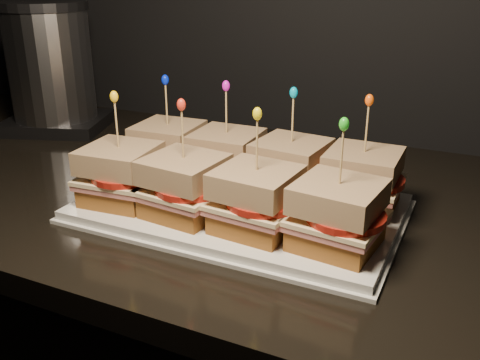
% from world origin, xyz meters
% --- Properties ---
extents(granite_slab, '(2.26, 0.72, 0.04)m').
position_xyz_m(granite_slab, '(0.60, 1.65, 0.91)').
color(granite_slab, black).
rests_on(granite_slab, cabinet).
extents(platter, '(0.46, 0.29, 0.02)m').
position_xyz_m(platter, '(0.56, 1.56, 0.94)').
color(platter, white).
rests_on(platter, granite_slab).
extents(platter_rim, '(0.47, 0.30, 0.01)m').
position_xyz_m(platter_rim, '(0.56, 1.56, 0.93)').
color(platter_rim, white).
rests_on(platter_rim, granite_slab).
extents(sandwich_0_bread_bot, '(0.10, 0.10, 0.03)m').
position_xyz_m(sandwich_0_bread_bot, '(0.39, 1.63, 0.96)').
color(sandwich_0_bread_bot, brown).
rests_on(sandwich_0_bread_bot, platter).
extents(sandwich_0_ham, '(0.11, 0.11, 0.01)m').
position_xyz_m(sandwich_0_ham, '(0.39, 1.63, 0.98)').
color(sandwich_0_ham, '#C66056').
rests_on(sandwich_0_ham, sandwich_0_bread_bot).
extents(sandwich_0_cheese, '(0.12, 0.11, 0.01)m').
position_xyz_m(sandwich_0_cheese, '(0.39, 1.63, 0.98)').
color(sandwich_0_cheese, '#FFE3A6').
rests_on(sandwich_0_cheese, sandwich_0_ham).
extents(sandwich_0_tomato, '(0.10, 0.10, 0.01)m').
position_xyz_m(sandwich_0_tomato, '(0.40, 1.62, 0.99)').
color(sandwich_0_tomato, '#AD1E13').
rests_on(sandwich_0_tomato, sandwich_0_cheese).
extents(sandwich_0_bread_top, '(0.11, 0.11, 0.03)m').
position_xyz_m(sandwich_0_bread_top, '(0.39, 1.63, 1.01)').
color(sandwich_0_bread_top, '#643410').
rests_on(sandwich_0_bread_top, sandwich_0_tomato).
extents(sandwich_0_pick, '(0.00, 0.00, 0.09)m').
position_xyz_m(sandwich_0_pick, '(0.39, 1.63, 1.06)').
color(sandwich_0_pick, tan).
rests_on(sandwich_0_pick, sandwich_0_bread_top).
extents(sandwich_0_frill, '(0.01, 0.01, 0.02)m').
position_xyz_m(sandwich_0_frill, '(0.39, 1.63, 1.11)').
color(sandwich_0_frill, '#061ECE').
rests_on(sandwich_0_frill, sandwich_0_pick).
extents(sandwich_1_bread_bot, '(0.10, 0.10, 0.03)m').
position_xyz_m(sandwich_1_bread_bot, '(0.50, 1.63, 0.96)').
color(sandwich_1_bread_bot, brown).
rests_on(sandwich_1_bread_bot, platter).
extents(sandwich_1_ham, '(0.11, 0.11, 0.01)m').
position_xyz_m(sandwich_1_ham, '(0.50, 1.63, 0.98)').
color(sandwich_1_ham, '#C66056').
rests_on(sandwich_1_ham, sandwich_1_bread_bot).
extents(sandwich_1_cheese, '(0.11, 0.11, 0.01)m').
position_xyz_m(sandwich_1_cheese, '(0.50, 1.63, 0.98)').
color(sandwich_1_cheese, '#FFE3A6').
rests_on(sandwich_1_cheese, sandwich_1_ham).
extents(sandwich_1_tomato, '(0.10, 0.10, 0.01)m').
position_xyz_m(sandwich_1_tomato, '(0.51, 1.62, 0.99)').
color(sandwich_1_tomato, '#AD1E13').
rests_on(sandwich_1_tomato, sandwich_1_cheese).
extents(sandwich_1_bread_top, '(0.10, 0.10, 0.03)m').
position_xyz_m(sandwich_1_bread_top, '(0.50, 1.63, 1.01)').
color(sandwich_1_bread_top, '#643410').
rests_on(sandwich_1_bread_top, sandwich_1_tomato).
extents(sandwich_1_pick, '(0.00, 0.00, 0.09)m').
position_xyz_m(sandwich_1_pick, '(0.50, 1.63, 1.06)').
color(sandwich_1_pick, tan).
rests_on(sandwich_1_pick, sandwich_1_bread_top).
extents(sandwich_1_frill, '(0.01, 0.01, 0.02)m').
position_xyz_m(sandwich_1_frill, '(0.50, 1.63, 1.11)').
color(sandwich_1_frill, '#D415C7').
rests_on(sandwich_1_frill, sandwich_1_pick).
extents(sandwich_2_bread_bot, '(0.11, 0.11, 0.03)m').
position_xyz_m(sandwich_2_bread_bot, '(0.61, 1.63, 0.96)').
color(sandwich_2_bread_bot, brown).
rests_on(sandwich_2_bread_bot, platter).
extents(sandwich_2_ham, '(0.12, 0.12, 0.01)m').
position_xyz_m(sandwich_2_ham, '(0.61, 1.63, 0.98)').
color(sandwich_2_ham, '#C66056').
rests_on(sandwich_2_ham, sandwich_2_bread_bot).
extents(sandwich_2_cheese, '(0.12, 0.12, 0.01)m').
position_xyz_m(sandwich_2_cheese, '(0.61, 1.63, 0.98)').
color(sandwich_2_cheese, '#FFE3A6').
rests_on(sandwich_2_cheese, sandwich_2_ham).
extents(sandwich_2_tomato, '(0.10, 0.10, 0.01)m').
position_xyz_m(sandwich_2_tomato, '(0.62, 1.62, 0.99)').
color(sandwich_2_tomato, '#AD1E13').
rests_on(sandwich_2_tomato, sandwich_2_cheese).
extents(sandwich_2_bread_top, '(0.11, 0.11, 0.03)m').
position_xyz_m(sandwich_2_bread_top, '(0.61, 1.63, 1.01)').
color(sandwich_2_bread_top, '#643410').
rests_on(sandwich_2_bread_top, sandwich_2_tomato).
extents(sandwich_2_pick, '(0.00, 0.00, 0.09)m').
position_xyz_m(sandwich_2_pick, '(0.61, 1.63, 1.06)').
color(sandwich_2_pick, tan).
rests_on(sandwich_2_pick, sandwich_2_bread_top).
extents(sandwich_2_frill, '(0.01, 0.01, 0.02)m').
position_xyz_m(sandwich_2_frill, '(0.61, 1.63, 1.11)').
color(sandwich_2_frill, '#0597BD').
rests_on(sandwich_2_frill, sandwich_2_pick).
extents(sandwich_3_bread_bot, '(0.10, 0.10, 0.03)m').
position_xyz_m(sandwich_3_bread_bot, '(0.72, 1.63, 0.96)').
color(sandwich_3_bread_bot, brown).
rests_on(sandwich_3_bread_bot, platter).
extents(sandwich_3_ham, '(0.11, 0.11, 0.01)m').
position_xyz_m(sandwich_3_ham, '(0.72, 1.63, 0.98)').
color(sandwich_3_ham, '#C66056').
rests_on(sandwich_3_ham, sandwich_3_bread_bot).
extents(sandwich_3_cheese, '(0.11, 0.11, 0.01)m').
position_xyz_m(sandwich_3_cheese, '(0.72, 1.63, 0.98)').
color(sandwich_3_cheese, '#FFE3A6').
rests_on(sandwich_3_cheese, sandwich_3_ham).
extents(sandwich_3_tomato, '(0.10, 0.10, 0.01)m').
position_xyz_m(sandwich_3_tomato, '(0.73, 1.62, 0.99)').
color(sandwich_3_tomato, '#AD1E13').
rests_on(sandwich_3_tomato, sandwich_3_cheese).
extents(sandwich_3_bread_top, '(0.10, 0.10, 0.03)m').
position_xyz_m(sandwich_3_bread_top, '(0.72, 1.63, 1.01)').
color(sandwich_3_bread_top, '#643410').
rests_on(sandwich_3_bread_top, sandwich_3_tomato).
extents(sandwich_3_pick, '(0.00, 0.00, 0.09)m').
position_xyz_m(sandwich_3_pick, '(0.72, 1.63, 1.06)').
color(sandwich_3_pick, tan).
rests_on(sandwich_3_pick, sandwich_3_bread_top).
extents(sandwich_3_frill, '(0.01, 0.01, 0.02)m').
position_xyz_m(sandwich_3_frill, '(0.72, 1.63, 1.11)').
color(sandwich_3_frill, '#F9530A').
rests_on(sandwich_3_frill, sandwich_3_pick).
extents(sandwich_4_bread_bot, '(0.11, 0.11, 0.03)m').
position_xyz_m(sandwich_4_bread_bot, '(0.39, 1.49, 0.96)').
color(sandwich_4_bread_bot, brown).
rests_on(sandwich_4_bread_bot, platter).
extents(sandwich_4_ham, '(0.12, 0.11, 0.01)m').
position_xyz_m(sandwich_4_ham, '(0.39, 1.49, 0.98)').
color(sandwich_4_ham, '#C66056').
rests_on(sandwich_4_ham, sandwich_4_bread_bot).
extents(sandwich_4_cheese, '(0.12, 0.12, 0.01)m').
position_xyz_m(sandwich_4_cheese, '(0.39, 1.49, 0.98)').
color(sandwich_4_cheese, '#FFE3A6').
rests_on(sandwich_4_cheese, sandwich_4_ham).
extents(sandwich_4_tomato, '(0.10, 0.10, 0.01)m').
position_xyz_m(sandwich_4_tomato, '(0.40, 1.49, 0.99)').
color(sandwich_4_tomato, '#AD1E13').
rests_on(sandwich_4_tomato, sandwich_4_cheese).
extents(sandwich_4_bread_top, '(0.11, 0.11, 0.03)m').
position_xyz_m(sandwich_4_bread_top, '(0.39, 1.49, 1.01)').
color(sandwich_4_bread_top, '#643410').
rests_on(sandwich_4_bread_top, sandwich_4_tomato).
extents(sandwich_4_pick, '(0.00, 0.00, 0.09)m').
position_xyz_m(sandwich_4_pick, '(0.39, 1.49, 1.06)').
color(sandwich_4_pick, tan).
rests_on(sandwich_4_pick, sandwich_4_bread_top).
extents(sandwich_4_frill, '(0.01, 0.01, 0.02)m').
position_xyz_m(sandwich_4_frill, '(0.39, 1.49, 1.11)').
color(sandwich_4_frill, yellow).
rests_on(sandwich_4_frill, sandwich_4_pick).
extents(sandwich_5_bread_bot, '(0.11, 0.11, 0.03)m').
position_xyz_m(sandwich_5_bread_bot, '(0.50, 1.49, 0.96)').
color(sandwich_5_bread_bot, brown).
rests_on(sandwich_5_bread_bot, platter).
extents(sandwich_5_ham, '(0.12, 0.12, 0.01)m').
position_xyz_m(sandwich_5_ham, '(0.50, 1.49, 0.98)').
color(sandwich_5_ham, '#C66056').
rests_on(sandwich_5_ham, sandwich_5_bread_bot).
extents(sandwich_5_cheese, '(0.12, 0.12, 0.01)m').
position_xyz_m(sandwich_5_cheese, '(0.50, 1.49, 0.98)').
color(sandwich_5_cheese, '#FFE3A6').
rests_on(sandwich_5_cheese, sandwich_5_ham).
extents(sandwich_5_tomato, '(0.10, 0.10, 0.01)m').
position_xyz_m(sandwich_5_tomato, '(0.51, 1.49, 0.99)').
color(sandwich_5_tomato, '#AD1E13').
rests_on(sandwich_5_tomato, sandwich_5_cheese).
extents(sandwich_5_bread_top, '(0.11, 0.11, 0.03)m').
position_xyz_m(sandwich_5_bread_top, '(0.50, 1.49, 1.01)').
color(sandwich_5_bread_top, '#643410').
rests_on(sandwich_5_bread_top, sandwich_5_tomato).
extents(sandwich_5_pick, '(0.00, 0.00, 0.09)m').
position_xyz_m(sandwich_5_pick, '(0.50, 1.49, 1.06)').
color(sandwich_5_pick, tan).
rests_on(sandwich_5_pick, sandwich_5_bread_top).
extents(sandwich_5_frill, '(0.01, 0.01, 0.02)m').
position_xyz_m(sandwich_5_frill, '(0.50, 1.49, 1.11)').
color(sandwich_5_frill, red).
rests_on(sandwich_5_frill, sandwich_5_pick).
extents(sandwich_6_bread_bot, '(0.11, 0.11, 0.03)m').
position_xyz_m(sandwich_6_bread_bot, '(0.61, 1.49, 0.96)').
color(sandwich_6_bread_bot, brown).
rests_on(sandwich_6_bread_bot, platter).
extents(sandwich_6_ham, '(0.12, 0.11, 0.01)m').
position_xyz_m(sandwich_6_ham, '(0.61, 1.49, 0.98)').
color(sandwich_6_ham, '#C66056').
rests_on(sandwich_6_ham, sandwich_6_bread_bot).
extents(sandwich_6_cheese, '(0.12, 0.12, 0.01)m').
position_xyz_m(sandwich_6_cheese, '(0.61, 1.49, 0.98)').
color(sandwich_6_cheese, '#FFE3A6').
rests_on(sandwich_6_cheese, sandwich_6_ham).
extents(sandwich_6_tomato, '(0.10, 0.10, 0.01)m').
position_xyz_m(sandwich_6_tomato, '(0.62, 1.49, 0.99)').
color(sandwich_6_tomato, '#AD1E13').
rests_on(sandwich_6_tomato, sandwich_6_cheese).
extents(sandwich_6_bread_top, '(0.11, 0.11, 0.03)m').
position_xyz_m(sandwich_6_bread_top, '(0.61, 1.49, 1.01)').
color(sandwich_6_bread_top, '#643410').
rests_on(sandwich_6_bread_top, sandwich_6_tomato).
extents(sandwich_6_pick, '(0.00, 0.00, 0.09)m').
position_xyz_m(sandwich_6_pick, '(0.61, 1.49, 1.06)').
color(sandwich_6_pick, tan).
rests_on(sandwich_6_pick, sandwich_6_bread_top).
extents(sandwich_6_frill, '(0.01, 0.01, 0.02)m').
position_xyz_m(sandwich_6_frill, '(0.61, 1.49, 1.11)').
color(sandwich_6_frill, yellow).
rests_on(sandwich_6_frill, sandwich_6_pick).
extents(sandwich_7_bread_bot, '(0.11, 0.11, 0.03)m').
position_xyz_m(sandwich_7_bread_bot, '(0.72, 1.49, 0.96)').
color(sandwich_7_bread_bot, brown).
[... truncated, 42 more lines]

